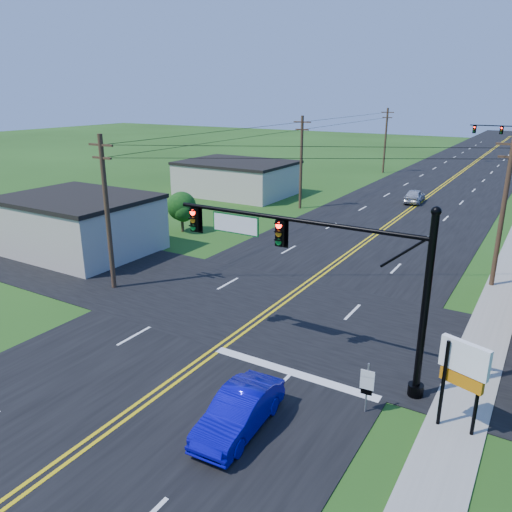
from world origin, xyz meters
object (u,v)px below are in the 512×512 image
Objects in this scene: signal_mast_far at (507,136)px; blue_car at (239,412)px; signal_mast_main at (314,260)px; route_sign at (367,384)px.

signal_mast_far is 2.55× the size of blue_car.
signal_mast_main is at bearing -90.08° from signal_mast_far.
route_sign is at bearing -32.53° from signal_mast_main.
blue_car is at bearing -141.13° from route_sign.
route_sign is (3.06, -74.02, -3.36)m from signal_mast_far.
signal_mast_far is 74.16m from route_sign.
signal_mast_main is 72.00m from signal_mast_far.
signal_mast_far is (0.10, 72.00, -0.20)m from signal_mast_main.
signal_mast_main and signal_mast_far have the same top height.
signal_mast_far is at bearing 86.44° from blue_car.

